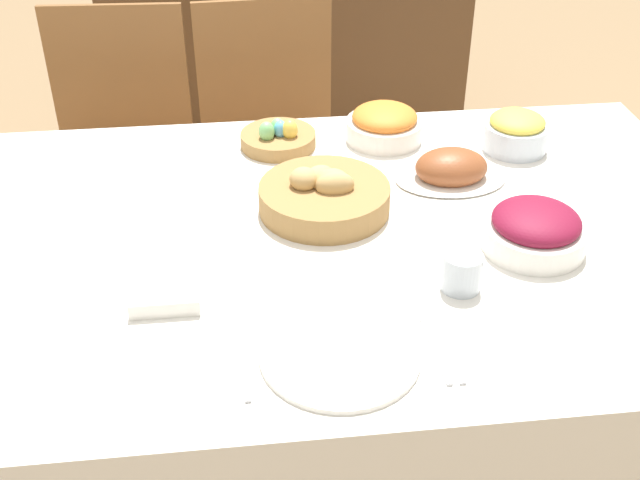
{
  "coord_description": "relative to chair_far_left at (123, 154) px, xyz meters",
  "views": [
    {
      "loc": [
        -0.13,
        -1.38,
        1.65
      ],
      "look_at": [
        0.02,
        -0.08,
        0.77
      ],
      "focal_mm": 45.0,
      "sensor_mm": 36.0,
      "label": 1
    }
  ],
  "objects": [
    {
      "name": "carrot_bowl",
      "position": [
        0.72,
        -0.47,
        0.28
      ],
      "size": [
        0.19,
        0.19,
        0.09
      ],
      "color": "silver",
      "rests_on": "dining_table"
    },
    {
      "name": "dinner_plate",
      "position": [
        0.5,
        -1.25,
        0.25
      ],
      "size": [
        0.27,
        0.27,
        0.01
      ],
      "color": "silver",
      "rests_on": "dining_table"
    },
    {
      "name": "sideboard",
      "position": [
        0.58,
        0.95,
        -0.04
      ],
      "size": [
        1.44,
        0.44,
        0.91
      ],
      "color": "brown",
      "rests_on": "ground"
    },
    {
      "name": "chair_far_center",
      "position": [
        0.46,
        0.0,
        0.0
      ],
      "size": [
        0.44,
        0.44,
        0.92
      ],
      "rotation": [
        0.0,
        0.0,
        0.05
      ],
      "color": "brown",
      "rests_on": "ground"
    },
    {
      "name": "beet_salad_bowl",
      "position": [
        0.93,
        -0.97,
        0.28
      ],
      "size": [
        0.21,
        0.21,
        0.09
      ],
      "color": "silver",
      "rests_on": "dining_table"
    },
    {
      "name": "ground_plane",
      "position": [
        0.48,
        -0.88,
        -0.49
      ],
      "size": [
        12.0,
        12.0,
        0.0
      ],
      "primitive_type": "plane",
      "color": "#937551"
    },
    {
      "name": "spoon",
      "position": [
        0.69,
        -1.25,
        0.24
      ],
      "size": [
        0.02,
        0.18,
        0.0
      ],
      "rotation": [
        0.0,
        0.0,
        -0.04
      ],
      "color": "#B7B7BC",
      "rests_on": "dining_table"
    },
    {
      "name": "ham_platter",
      "position": [
        0.84,
        -0.69,
        0.27
      ],
      "size": [
        0.26,
        0.18,
        0.08
      ],
      "color": "silver",
      "rests_on": "dining_table"
    },
    {
      "name": "dining_table",
      "position": [
        0.48,
        -0.88,
        -0.12
      ],
      "size": [
        1.85,
        1.11,
        0.73
      ],
      "color": "white",
      "rests_on": "ground"
    },
    {
      "name": "bread_basket",
      "position": [
        0.53,
        -0.78,
        0.28
      ],
      "size": [
        0.28,
        0.28,
        0.1
      ],
      "color": "#9E7542",
      "rests_on": "dining_table"
    },
    {
      "name": "chair_far_left",
      "position": [
        0.0,
        0.0,
        0.0
      ],
      "size": [
        0.44,
        0.44,
        0.92
      ],
      "rotation": [
        0.0,
        0.0,
        -0.06
      ],
      "color": "brown",
      "rests_on": "ground"
    },
    {
      "name": "butter_dish",
      "position": [
        0.21,
        -1.08,
        0.26
      ],
      "size": [
        0.13,
        0.08,
        0.03
      ],
      "color": "silver",
      "rests_on": "dining_table"
    },
    {
      "name": "pineapple_bowl",
      "position": [
        1.03,
        -0.55,
        0.29
      ],
      "size": [
        0.16,
        0.16,
        0.1
      ],
      "color": "silver",
      "rests_on": "dining_table"
    },
    {
      "name": "fork",
      "position": [
        0.34,
        -1.25,
        0.24
      ],
      "size": [
        0.02,
        0.18,
        0.0
      ],
      "rotation": [
        0.0,
        0.0,
        0.04
      ],
      "color": "#B7B7BC",
      "rests_on": "dining_table"
    },
    {
      "name": "drinking_cup",
      "position": [
        0.75,
        -1.09,
        0.28
      ],
      "size": [
        0.08,
        0.08,
        0.07
      ],
      "color": "silver",
      "rests_on": "dining_table"
    },
    {
      "name": "knife",
      "position": [
        0.66,
        -1.25,
        0.24
      ],
      "size": [
        0.02,
        0.18,
        0.0
      ],
      "rotation": [
        0.0,
        0.0,
        0.04
      ],
      "color": "#B7B7BC",
      "rests_on": "dining_table"
    },
    {
      "name": "egg_basket",
      "position": [
        0.45,
        -0.47,
        0.27
      ],
      "size": [
        0.19,
        0.19,
        0.08
      ],
      "color": "#9E7542",
      "rests_on": "dining_table"
    }
  ]
}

